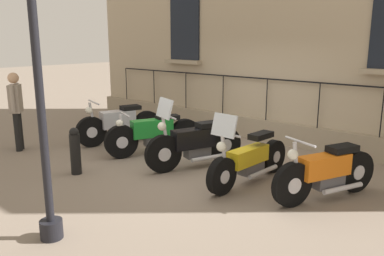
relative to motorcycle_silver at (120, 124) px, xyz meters
The scene contains 8 objects.
ground_plane 2.60m from the motorcycle_silver, 88.58° to the left, with size 60.00×60.00×0.00m, color gray.
motorcycle_silver is the anchor object (origin of this frame).
motorcycle_green 1.29m from the motorcycle_silver, 85.46° to the left, with size 2.05×1.05×0.94m.
motorcycle_black 2.54m from the motorcycle_silver, 85.03° to the left, with size 1.99×0.92×1.39m.
motorcycle_yellow 3.80m from the motorcycle_silver, 86.30° to the left, with size 2.13×0.55×1.31m.
motorcycle_orange 5.08m from the motorcycle_silver, 89.22° to the left, with size 1.89×0.96×1.01m.
bollard 2.25m from the motorcycle_silver, 30.31° to the left, with size 0.19×0.19×0.88m.
pedestrian_standing 2.29m from the motorcycle_silver, 32.85° to the right, with size 0.40×0.43×1.73m.
Camera 1 is at (5.68, 4.70, 2.44)m, focal length 36.57 mm.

